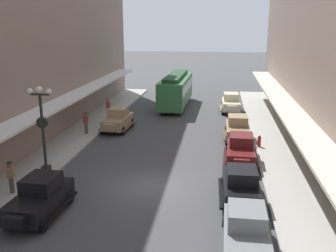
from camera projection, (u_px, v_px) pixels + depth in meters
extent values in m
plane|color=#424244|center=(153.00, 186.00, 21.12)|extent=(200.00, 200.00, 0.00)
cube|color=#A8A59E|center=(25.00, 177.00, 22.07)|extent=(3.00, 60.00, 0.15)
cube|color=#A8A59E|center=(294.00, 192.00, 20.13)|extent=(3.00, 60.00, 0.15)
cube|color=white|center=(10.00, 128.00, 21.39)|extent=(1.80, 54.00, 0.16)
cube|color=beige|center=(311.00, 139.00, 19.29)|extent=(1.80, 54.00, 0.16)
cube|color=black|center=(40.00, 200.00, 17.73)|extent=(1.86, 3.97, 0.80)
cube|color=black|center=(41.00, 183.00, 17.77)|extent=(1.51, 1.76, 0.70)
cube|color=#8C9EA8|center=(41.00, 183.00, 17.77)|extent=(1.44, 1.72, 0.42)
cube|color=black|center=(14.00, 222.00, 15.69)|extent=(0.95, 0.40, 0.52)
cube|color=black|center=(60.00, 208.00, 17.65)|extent=(0.39, 3.52, 0.12)
cube|color=black|center=(22.00, 205.00, 17.97)|extent=(0.39, 3.52, 0.12)
cylinder|color=black|center=(43.00, 224.00, 16.40)|extent=(0.25, 0.69, 0.68)
cylinder|color=black|center=(8.00, 221.00, 16.67)|extent=(0.25, 0.69, 0.68)
cylinder|color=black|center=(69.00, 197.00, 18.99)|extent=(0.25, 0.69, 0.68)
cylinder|color=black|center=(39.00, 194.00, 19.27)|extent=(0.25, 0.69, 0.68)
cube|color=slate|center=(246.00, 237.00, 14.69)|extent=(1.75, 3.92, 0.80)
cube|color=slate|center=(247.00, 216.00, 14.74)|extent=(1.46, 1.72, 0.70)
cube|color=#8C9EA8|center=(247.00, 216.00, 14.74)|extent=(1.39, 1.68, 0.42)
cube|color=#393A3D|center=(271.00, 247.00, 14.64)|extent=(0.28, 3.51, 0.12)
cube|color=#393A3D|center=(221.00, 243.00, 14.91)|extent=(0.28, 3.51, 0.12)
cylinder|color=black|center=(264.00, 230.00, 15.99)|extent=(0.23, 0.68, 0.68)
cylinder|color=black|center=(224.00, 227.00, 16.22)|extent=(0.23, 0.68, 0.68)
cube|color=#997F5B|center=(118.00, 121.00, 31.88)|extent=(1.88, 3.97, 0.80)
cube|color=#997F5B|center=(118.00, 112.00, 31.92)|extent=(1.52, 1.76, 0.70)
cube|color=#8C9EA8|center=(118.00, 112.00, 31.92)|extent=(1.44, 1.73, 0.42)
cube|color=#997F5B|center=(109.00, 127.00, 29.84)|extent=(0.95, 0.40, 0.52)
cube|color=#4C3F2D|center=(129.00, 126.00, 31.80)|extent=(0.40, 3.52, 0.12)
cube|color=#4C3F2D|center=(107.00, 125.00, 32.13)|extent=(0.40, 3.52, 0.12)
cylinder|color=black|center=(122.00, 131.00, 30.55)|extent=(0.25, 0.69, 0.68)
cylinder|color=black|center=(103.00, 130.00, 30.83)|extent=(0.25, 0.69, 0.68)
cylinder|color=black|center=(132.00, 122.00, 33.14)|extent=(0.25, 0.69, 0.68)
cylinder|color=black|center=(114.00, 122.00, 33.42)|extent=(0.25, 0.69, 0.68)
cube|color=black|center=(241.00, 188.00, 19.10)|extent=(1.80, 3.94, 0.80)
cube|color=black|center=(242.00, 176.00, 18.66)|extent=(1.48, 1.74, 0.70)
cube|color=#8C9EA8|center=(242.00, 176.00, 18.66)|extent=(1.41, 1.70, 0.42)
cube|color=black|center=(238.00, 171.00, 21.13)|extent=(0.94, 0.38, 0.52)
cube|color=black|center=(221.00, 193.00, 19.28)|extent=(0.33, 3.51, 0.12)
cube|color=black|center=(260.00, 194.00, 19.08)|extent=(0.33, 3.51, 0.12)
cylinder|color=black|center=(223.00, 183.00, 20.60)|extent=(0.24, 0.69, 0.68)
cylinder|color=black|center=(254.00, 185.00, 20.43)|extent=(0.24, 0.69, 0.68)
cylinder|color=black|center=(225.00, 207.00, 17.98)|extent=(0.24, 0.69, 0.68)
cylinder|color=black|center=(260.00, 209.00, 17.81)|extent=(0.24, 0.69, 0.68)
cube|color=#591919|center=(241.00, 152.00, 24.26)|extent=(1.80, 3.94, 0.80)
cube|color=#591919|center=(241.00, 140.00, 24.30)|extent=(1.48, 1.74, 0.70)
cube|color=#8C9EA8|center=(241.00, 140.00, 24.30)|extent=(1.41, 1.70, 0.42)
cube|color=#591919|center=(241.00, 163.00, 22.22)|extent=(0.94, 0.38, 0.52)
cube|color=black|center=(256.00, 158.00, 24.20)|extent=(0.33, 3.52, 0.12)
cube|color=black|center=(225.00, 156.00, 24.49)|extent=(0.33, 3.52, 0.12)
cylinder|color=black|center=(255.00, 167.00, 22.94)|extent=(0.24, 0.69, 0.68)
cylinder|color=black|center=(227.00, 165.00, 23.19)|extent=(0.24, 0.69, 0.68)
cylinder|color=black|center=(252.00, 152.00, 25.54)|extent=(0.24, 0.69, 0.68)
cylinder|color=black|center=(228.00, 151.00, 25.79)|extent=(0.24, 0.69, 0.68)
cube|color=beige|center=(231.00, 104.00, 38.47)|extent=(1.78, 3.93, 0.80)
cube|color=beige|center=(231.00, 97.00, 38.52)|extent=(1.47, 1.73, 0.70)
cube|color=#8C9EA8|center=(231.00, 97.00, 38.52)|extent=(1.40, 1.69, 0.42)
cube|color=beige|center=(232.00, 108.00, 36.42)|extent=(0.94, 0.38, 0.52)
cube|color=#6D6856|center=(240.00, 108.00, 38.45)|extent=(0.31, 3.51, 0.12)
cube|color=#6D6856|center=(221.00, 107.00, 38.66)|extent=(0.31, 3.51, 0.12)
cylinder|color=black|center=(240.00, 112.00, 37.18)|extent=(0.23, 0.68, 0.68)
cylinder|color=black|center=(223.00, 111.00, 37.36)|extent=(0.23, 0.68, 0.68)
cylinder|color=black|center=(238.00, 106.00, 39.80)|extent=(0.23, 0.68, 0.68)
cylinder|color=black|center=(222.00, 105.00, 39.97)|extent=(0.23, 0.68, 0.68)
cube|color=#997F5B|center=(237.00, 130.00, 29.19)|extent=(1.74, 3.92, 0.80)
cube|color=#997F5B|center=(238.00, 120.00, 29.23)|extent=(1.46, 1.71, 0.70)
cube|color=#8C9EA8|center=(238.00, 120.00, 29.23)|extent=(1.38, 1.68, 0.42)
cube|color=#997F5B|center=(239.00, 138.00, 27.14)|extent=(0.94, 0.37, 0.52)
cube|color=#4C3F2D|center=(250.00, 135.00, 29.16)|extent=(0.27, 3.51, 0.12)
cube|color=#4C3F2D|center=(225.00, 134.00, 29.39)|extent=(0.27, 3.51, 0.12)
cylinder|color=black|center=(249.00, 141.00, 27.89)|extent=(0.23, 0.68, 0.68)
cylinder|color=black|center=(227.00, 140.00, 28.09)|extent=(0.23, 0.68, 0.68)
cylinder|color=black|center=(247.00, 131.00, 30.51)|extent=(0.23, 0.68, 0.68)
cylinder|color=black|center=(226.00, 130.00, 30.70)|extent=(0.23, 0.68, 0.68)
cube|color=#33723F|center=(176.00, 90.00, 40.52)|extent=(2.72, 9.66, 2.70)
cube|color=#1C3F23|center=(176.00, 76.00, 40.12)|extent=(1.70, 8.67, 0.36)
cube|color=#8C9EA8|center=(176.00, 86.00, 40.39)|extent=(2.73, 8.89, 0.95)
cube|color=black|center=(179.00, 100.00, 43.67)|extent=(2.03, 1.25, 0.40)
cube|color=black|center=(172.00, 111.00, 38.17)|extent=(2.03, 1.25, 0.40)
cube|color=black|center=(46.00, 170.00, 22.32)|extent=(0.44, 0.44, 0.50)
cylinder|color=black|center=(43.00, 131.00, 21.70)|extent=(0.16, 0.16, 4.20)
cube|color=black|center=(40.00, 94.00, 21.15)|extent=(1.10, 0.10, 0.10)
sphere|color=white|center=(30.00, 91.00, 21.18)|extent=(0.32, 0.32, 0.32)
sphere|color=white|center=(49.00, 91.00, 21.04)|extent=(0.32, 0.32, 0.32)
sphere|color=white|center=(39.00, 89.00, 21.08)|extent=(0.36, 0.36, 0.36)
cylinder|color=black|center=(42.00, 122.00, 21.57)|extent=(0.64, 0.18, 0.64)
cylinder|color=silver|center=(43.00, 122.00, 21.67)|extent=(0.56, 0.02, 0.56)
cylinder|color=#B21E19|center=(259.00, 142.00, 27.21)|extent=(0.24, 0.24, 0.70)
sphere|color=#B21E19|center=(260.00, 137.00, 27.11)|extent=(0.20, 0.20, 0.20)
cylinder|color=#4C4238|center=(108.00, 113.00, 35.59)|extent=(0.24, 0.24, 0.85)
cube|color=maroon|center=(108.00, 105.00, 35.41)|extent=(0.36, 0.22, 0.56)
sphere|color=#9E7051|center=(108.00, 101.00, 35.31)|extent=(0.22, 0.22, 0.22)
cylinder|color=black|center=(108.00, 100.00, 35.28)|extent=(0.28, 0.28, 0.04)
cylinder|color=#4C4238|center=(12.00, 185.00, 19.82)|extent=(0.24, 0.24, 0.85)
cube|color=#8C6647|center=(10.00, 172.00, 19.64)|extent=(0.36, 0.22, 0.56)
sphere|color=brown|center=(9.00, 165.00, 19.53)|extent=(0.22, 0.22, 0.22)
cylinder|color=black|center=(9.00, 163.00, 19.50)|extent=(0.28, 0.28, 0.04)
cylinder|color=#4C4238|center=(86.00, 128.00, 30.46)|extent=(0.24, 0.24, 0.85)
cube|color=maroon|center=(86.00, 120.00, 30.27)|extent=(0.36, 0.22, 0.56)
sphere|color=#9E7051|center=(85.00, 115.00, 30.17)|extent=(0.22, 0.22, 0.22)
cylinder|color=black|center=(85.00, 113.00, 30.14)|extent=(0.28, 0.28, 0.04)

